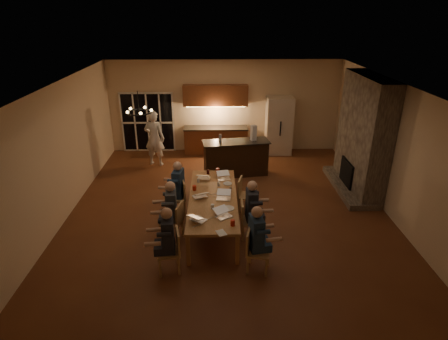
% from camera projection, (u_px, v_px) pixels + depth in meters
% --- Properties ---
extents(floor, '(9.00, 9.00, 0.00)m').
position_uv_depth(floor, '(228.00, 211.00, 9.58)').
color(floor, brown).
rests_on(floor, ground).
extents(back_wall, '(8.00, 0.04, 3.20)m').
position_uv_depth(back_wall, '(224.00, 106.00, 13.08)').
color(back_wall, beige).
rests_on(back_wall, ground).
extents(left_wall, '(0.04, 9.00, 3.20)m').
position_uv_depth(left_wall, '(59.00, 154.00, 8.86)').
color(left_wall, beige).
rests_on(left_wall, ground).
extents(right_wall, '(0.04, 9.00, 3.20)m').
position_uv_depth(right_wall, '(395.00, 151.00, 9.02)').
color(right_wall, beige).
rests_on(right_wall, ground).
extents(ceiling, '(8.00, 9.00, 0.04)m').
position_uv_depth(ceiling, '(229.00, 84.00, 8.29)').
color(ceiling, white).
rests_on(ceiling, back_wall).
extents(french_doors, '(1.86, 0.08, 2.10)m').
position_uv_depth(french_doors, '(148.00, 123.00, 13.20)').
color(french_doors, black).
rests_on(french_doors, ground).
extents(fireplace, '(0.58, 2.50, 3.20)m').
position_uv_depth(fireplace, '(363.00, 136.00, 10.12)').
color(fireplace, '#746A5B').
rests_on(fireplace, ground).
extents(kitchenette, '(2.24, 0.68, 2.40)m').
position_uv_depth(kitchenette, '(216.00, 120.00, 12.95)').
color(kitchenette, brown).
rests_on(kitchenette, ground).
extents(refrigerator, '(0.90, 0.68, 2.00)m').
position_uv_depth(refrigerator, '(279.00, 126.00, 13.02)').
color(refrigerator, beige).
rests_on(refrigerator, ground).
extents(dining_table, '(1.10, 3.11, 0.75)m').
position_uv_depth(dining_table, '(213.00, 211.00, 8.80)').
color(dining_table, '#B87649').
rests_on(dining_table, ground).
extents(bar_island, '(2.09, 0.97, 1.08)m').
position_uv_depth(bar_island, '(236.00, 158.00, 11.47)').
color(bar_island, black).
rests_on(bar_island, ground).
extents(chair_left_near, '(0.51, 0.51, 0.89)m').
position_uv_depth(chair_left_near, '(168.00, 251.00, 7.24)').
color(chair_left_near, tan).
rests_on(chair_left_near, ground).
extents(chair_left_mid, '(0.53, 0.53, 0.89)m').
position_uv_depth(chair_left_mid, '(172.00, 221.00, 8.25)').
color(chair_left_mid, tan).
rests_on(chair_left_mid, ground).
extents(chair_left_far, '(0.52, 0.52, 0.89)m').
position_uv_depth(chair_left_far, '(176.00, 198.00, 9.28)').
color(chair_left_far, tan).
rests_on(chair_left_far, ground).
extents(chair_right_near, '(0.53, 0.53, 0.89)m').
position_uv_depth(chair_right_near, '(258.00, 251.00, 7.25)').
color(chair_right_near, tan).
rests_on(chair_right_near, ground).
extents(chair_right_mid, '(0.45, 0.45, 0.89)m').
position_uv_depth(chair_right_mid, '(251.00, 220.00, 8.31)').
color(chair_right_mid, tan).
rests_on(chair_right_mid, ground).
extents(chair_right_far, '(0.54, 0.54, 0.89)m').
position_uv_depth(chair_right_far, '(247.00, 195.00, 9.39)').
color(chair_right_far, tan).
rests_on(chair_right_far, ground).
extents(person_left_near, '(0.65, 0.65, 1.38)m').
position_uv_depth(person_left_near, '(168.00, 240.00, 7.18)').
color(person_left_near, '#262831').
rests_on(person_left_near, ground).
extents(person_right_near, '(0.70, 0.70, 1.38)m').
position_uv_depth(person_right_near, '(256.00, 238.00, 7.22)').
color(person_right_near, '#1F324D').
rests_on(person_right_near, ground).
extents(person_left_mid, '(0.64, 0.64, 1.38)m').
position_uv_depth(person_left_mid, '(172.00, 210.00, 8.23)').
color(person_left_mid, '#3A4045').
rests_on(person_left_mid, ground).
extents(person_right_mid, '(0.63, 0.63, 1.38)m').
position_uv_depth(person_right_mid, '(252.00, 209.00, 8.25)').
color(person_right_mid, '#262831').
rests_on(person_right_mid, ground).
extents(person_left_far, '(0.69, 0.69, 1.38)m').
position_uv_depth(person_left_far, '(179.00, 188.00, 9.25)').
color(person_left_far, '#1F324D').
rests_on(person_left_far, ground).
extents(standing_person, '(0.75, 0.58, 1.82)m').
position_uv_depth(standing_person, '(154.00, 138.00, 12.06)').
color(standing_person, silver).
rests_on(standing_person, ground).
extents(chandelier, '(0.55, 0.55, 0.03)m').
position_uv_depth(chandelier, '(139.00, 112.00, 7.91)').
color(chandelier, black).
rests_on(chandelier, ceiling).
extents(laptop_a, '(0.42, 0.41, 0.23)m').
position_uv_depth(laptop_a, '(198.00, 215.00, 7.68)').
color(laptop_a, silver).
rests_on(laptop_a, dining_table).
extents(laptop_b, '(0.42, 0.41, 0.23)m').
position_uv_depth(laptop_b, '(224.00, 212.00, 7.79)').
color(laptop_b, silver).
rests_on(laptop_b, dining_table).
extents(laptop_c, '(0.41, 0.38, 0.23)m').
position_uv_depth(laptop_c, '(200.00, 192.00, 8.64)').
color(laptop_c, silver).
rests_on(laptop_c, dining_table).
extents(laptop_d, '(0.35, 0.32, 0.23)m').
position_uv_depth(laptop_d, '(223.00, 195.00, 8.53)').
color(laptop_d, silver).
rests_on(laptop_d, dining_table).
extents(laptop_e, '(0.37, 0.33, 0.23)m').
position_uv_depth(laptop_e, '(204.00, 174.00, 9.56)').
color(laptop_e, silver).
rests_on(laptop_e, dining_table).
extents(laptop_f, '(0.37, 0.34, 0.23)m').
position_uv_depth(laptop_f, '(224.00, 175.00, 9.51)').
color(laptop_f, silver).
rests_on(laptop_f, dining_table).
extents(mug_front, '(0.08, 0.08, 0.10)m').
position_uv_depth(mug_front, '(212.00, 206.00, 8.15)').
color(mug_front, silver).
rests_on(mug_front, dining_table).
extents(mug_mid, '(0.07, 0.07, 0.10)m').
position_uv_depth(mug_mid, '(219.00, 184.00, 9.19)').
color(mug_mid, silver).
rests_on(mug_mid, dining_table).
extents(mug_back, '(0.07, 0.07, 0.10)m').
position_uv_depth(mug_back, '(198.00, 181.00, 9.37)').
color(mug_back, silver).
rests_on(mug_back, dining_table).
extents(redcup_near, '(0.09, 0.09, 0.12)m').
position_uv_depth(redcup_near, '(233.00, 223.00, 7.51)').
color(redcup_near, '#B61C0C').
rests_on(redcup_near, dining_table).
extents(redcup_mid, '(0.09, 0.09, 0.12)m').
position_uv_depth(redcup_mid, '(194.00, 188.00, 8.97)').
color(redcup_mid, '#B61C0C').
rests_on(redcup_mid, dining_table).
extents(redcup_far, '(0.09, 0.09, 0.12)m').
position_uv_depth(redcup_far, '(218.00, 171.00, 9.92)').
color(redcup_far, '#B61C0C').
rests_on(redcup_far, dining_table).
extents(can_silver, '(0.06, 0.06, 0.12)m').
position_uv_depth(can_silver, '(217.00, 211.00, 7.96)').
color(can_silver, '#B2B2B7').
rests_on(can_silver, dining_table).
extents(can_cola, '(0.07, 0.07, 0.12)m').
position_uv_depth(can_cola, '(208.00, 172.00, 9.84)').
color(can_cola, '#3F0F0C').
rests_on(can_cola, dining_table).
extents(can_right, '(0.06, 0.06, 0.12)m').
position_uv_depth(can_right, '(231.00, 189.00, 8.89)').
color(can_right, '#B2B2B7').
rests_on(can_right, dining_table).
extents(plate_near, '(0.26, 0.26, 0.02)m').
position_uv_depth(plate_near, '(228.00, 208.00, 8.16)').
color(plate_near, silver).
rests_on(plate_near, dining_table).
extents(plate_left, '(0.25, 0.25, 0.02)m').
position_uv_depth(plate_left, '(196.00, 219.00, 7.76)').
color(plate_left, silver).
rests_on(plate_left, dining_table).
extents(plate_far, '(0.22, 0.22, 0.02)m').
position_uv_depth(plate_far, '(228.00, 183.00, 9.31)').
color(plate_far, silver).
rests_on(plate_far, dining_table).
extents(notepad, '(0.24, 0.27, 0.01)m').
position_uv_depth(notepad, '(221.00, 233.00, 7.27)').
color(notepad, white).
rests_on(notepad, dining_table).
extents(bar_bottle, '(0.09, 0.09, 0.24)m').
position_uv_depth(bar_bottle, '(220.00, 138.00, 11.16)').
color(bar_bottle, '#99999E').
rests_on(bar_bottle, bar_island).
extents(bar_blender, '(0.19, 0.19, 0.46)m').
position_uv_depth(bar_blender, '(254.00, 133.00, 11.27)').
color(bar_blender, silver).
rests_on(bar_blender, bar_island).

